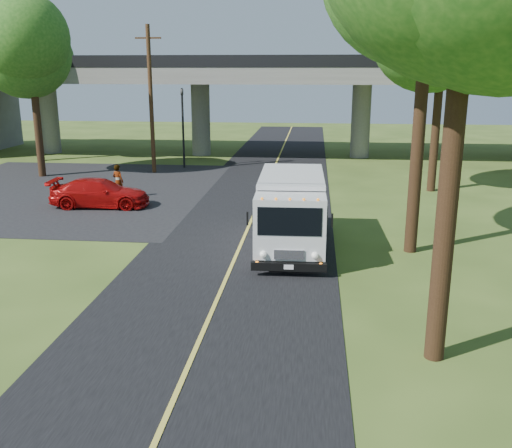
# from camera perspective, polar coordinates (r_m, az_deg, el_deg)

# --- Properties ---
(ground) EXTENTS (120.00, 120.00, 0.00)m
(ground) POSITION_cam_1_polar(r_m,az_deg,el_deg) (13.11, -6.77, -13.97)
(ground) COLOR #384D1B
(ground) RESTS_ON ground
(road) EXTENTS (7.00, 90.00, 0.02)m
(road) POSITION_cam_1_polar(r_m,az_deg,el_deg) (22.25, -1.23, -1.41)
(road) COLOR black
(road) RESTS_ON ground
(parking_lot) EXTENTS (16.00, 18.00, 0.01)m
(parking_lot) POSITION_cam_1_polar(r_m,az_deg,el_deg) (32.81, -18.88, 3.19)
(parking_lot) COLOR black
(parking_lot) RESTS_ON ground
(lane_line) EXTENTS (0.12, 90.00, 0.01)m
(lane_line) POSITION_cam_1_polar(r_m,az_deg,el_deg) (22.24, -1.23, -1.37)
(lane_line) COLOR gold
(lane_line) RESTS_ON road
(overpass) EXTENTS (54.00, 10.00, 7.30)m
(overpass) POSITION_cam_1_polar(r_m,az_deg,el_deg) (43.27, 2.41, 12.79)
(overpass) COLOR slate
(overpass) RESTS_ON ground
(traffic_signal) EXTENTS (0.18, 0.22, 5.20)m
(traffic_signal) POSITION_cam_1_polar(r_m,az_deg,el_deg) (38.28, -7.34, 10.33)
(traffic_signal) COLOR black
(traffic_signal) RESTS_ON ground
(utility_pole) EXTENTS (1.60, 0.26, 9.00)m
(utility_pole) POSITION_cam_1_polar(r_m,az_deg,el_deg) (36.63, -10.47, 12.18)
(utility_pole) COLOR #472D19
(utility_pole) RESTS_ON ground
(tree_right_far) EXTENTS (5.77, 5.67, 10.99)m
(tree_right_far) POSITION_cam_1_polar(r_m,az_deg,el_deg) (31.73, 18.72, 17.93)
(tree_right_far) COLOR #382314
(tree_right_far) RESTS_ON ground
(tree_left_lot) EXTENTS (5.60, 5.50, 10.50)m
(tree_left_lot) POSITION_cam_1_polar(r_m,az_deg,el_deg) (36.89, -21.55, 16.57)
(tree_left_lot) COLOR #382314
(tree_left_lot) RESTS_ON ground
(tree_left_far) EXTENTS (5.26, 5.16, 9.89)m
(tree_left_far) POSITION_cam_1_polar(r_m,az_deg,el_deg) (43.58, -21.46, 15.62)
(tree_left_far) COLOR #382314
(tree_left_far) RESTS_ON ground
(step_van) EXTENTS (2.49, 6.42, 2.67)m
(step_van) POSITION_cam_1_polar(r_m,az_deg,el_deg) (20.69, 3.54, 1.42)
(step_van) COLOR silver
(step_van) RESTS_ON ground
(red_sedan) EXTENTS (4.77, 2.19, 1.35)m
(red_sedan) POSITION_cam_1_polar(r_m,az_deg,el_deg) (28.20, -15.34, 3.01)
(red_sedan) COLOR #A40A0A
(red_sedan) RESTS_ON ground
(pedestrian) EXTENTS (0.75, 0.63, 1.74)m
(pedestrian) POSITION_cam_1_polar(r_m,az_deg,el_deg) (29.88, -13.62, 4.16)
(pedestrian) COLOR gray
(pedestrian) RESTS_ON ground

